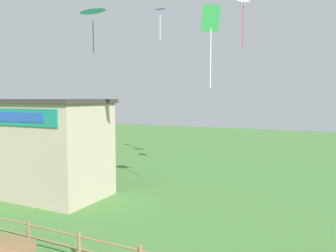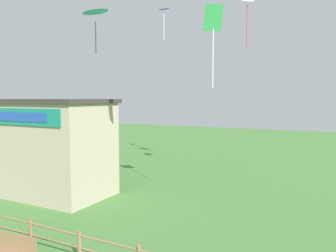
% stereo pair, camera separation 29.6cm
% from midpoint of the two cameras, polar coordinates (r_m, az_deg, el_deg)
% --- Properties ---
extents(seaside_building, '(7.31, 4.35, 5.67)m').
position_cam_midpoint_polar(seaside_building, '(20.58, -20.88, -3.46)').
color(seaside_building, '#B7A88E').
rests_on(seaside_building, ground_plane).
extents(park_bench_by_building, '(1.70, 0.56, 1.00)m').
position_cam_midpoint_polar(park_bench_by_building, '(13.10, -25.82, -18.94)').
color(park_bench_by_building, olive).
rests_on(park_bench_by_building, ground_plane).
extents(kite_white_delta, '(1.08, 1.07, 3.01)m').
position_cam_midpoint_polar(kite_white_delta, '(21.06, 12.58, 20.01)').
color(kite_white_delta, white).
extents(kite_green_diamond, '(0.95, 0.82, 3.90)m').
position_cam_midpoint_polar(kite_green_diamond, '(16.38, 6.94, 16.56)').
color(kite_green_diamond, green).
extents(kite_cyan_delta, '(1.68, 1.68, 2.07)m').
position_cam_midpoint_polar(kite_cyan_delta, '(16.25, -13.50, 18.87)').
color(kite_cyan_delta, '#2DB2C6').
extents(kite_blue_delta, '(0.89, 0.89, 2.03)m').
position_cam_midpoint_polar(kite_blue_delta, '(21.64, -1.81, 19.39)').
color(kite_blue_delta, blue).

